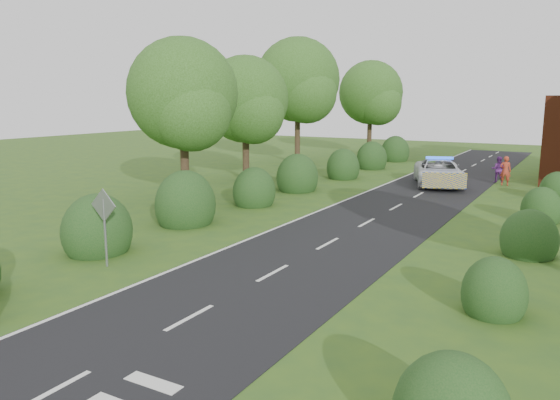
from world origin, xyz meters
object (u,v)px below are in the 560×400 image
Objects in this scene: police_van at (439,172)px; pedestrian_purple at (498,169)px; road_sign at (104,216)px; pedestrian_red at (505,171)px.

pedestrian_purple is at bearing 27.38° from police_van.
pedestrian_red is at bearing 70.30° from road_sign.
road_sign is at bearing 70.83° from pedestrian_purple.
road_sign is 1.38× the size of pedestrian_red.
pedestrian_red reaches higher than pedestrian_purple.
road_sign is 25.65m from pedestrian_red.
road_sign reaches higher than pedestrian_red.
road_sign is 22.70m from police_van.
road_sign is at bearing 66.68° from pedestrian_red.
pedestrian_red is 1.09× the size of pedestrian_purple.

